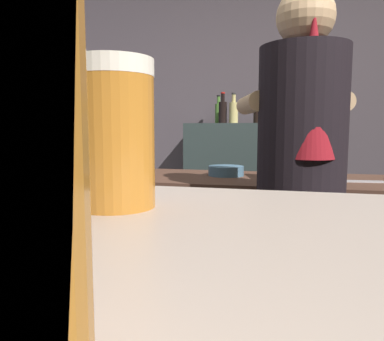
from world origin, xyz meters
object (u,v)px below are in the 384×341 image
object	(u,v)px
mini_fridge	(43,195)
chefs_knife	(357,181)
mixing_bowl	(226,171)
bottle_olive_oil	(257,112)
pint_glass_far	(114,134)
bartender	(301,176)
bottle_hot_sauce	(223,111)
bottle_soy	(234,112)
bottle_vinegar	(218,113)

from	to	relation	value
mini_fridge	chefs_knife	bearing A→B (deg)	-23.63
mixing_bowl	bottle_olive_oil	xyz separation A→B (m)	(0.07, 1.16, 0.37)
pint_glass_far	mini_fridge	bearing A→B (deg)	127.11
chefs_knife	bottle_olive_oil	bearing A→B (deg)	109.53
bartender	bottle_hot_sauce	size ratio (longest dim) A/B	6.53
bottle_soy	chefs_knife	bearing A→B (deg)	-58.05
bartender	bottle_hot_sauce	bearing A→B (deg)	3.80
bottle_soy	pint_glass_far	bearing A→B (deg)	-84.83
mini_fridge	mixing_bowl	size ratio (longest dim) A/B	5.72
bottle_soy	mixing_bowl	bearing A→B (deg)	-84.23
chefs_knife	mixing_bowl	bearing A→B (deg)	166.45
bottle_vinegar	mixing_bowl	bearing A→B (deg)	-78.13
mixing_bowl	bottle_hot_sauce	size ratio (longest dim) A/B	0.74
mini_fridge	bottle_soy	bearing A→B (deg)	3.80
mixing_bowl	chefs_knife	distance (m)	0.66
chefs_knife	bottle_soy	distance (m)	1.50
chefs_knife	pint_glass_far	distance (m)	1.67
bartender	bottle_olive_oil	size ratio (longest dim) A/B	6.86
bottle_olive_oil	bottle_hot_sauce	world-z (taller)	bottle_hot_sauce
mini_fridge	chefs_knife	distance (m)	2.79
bottle_vinegar	bottle_soy	size ratio (longest dim) A/B	0.98
bottle_vinegar	mini_fridge	bearing A→B (deg)	-171.06
mini_fridge	bottle_olive_oil	distance (m)	2.11
bottle_vinegar	bottle_olive_oil	distance (m)	0.36
bottle_olive_oil	bottle_hot_sauce	bearing A→B (deg)	-177.08
bottle_hot_sauce	mixing_bowl	bearing A→B (deg)	-79.67
mini_fridge	bottle_vinegar	xyz separation A→B (m)	(1.62, 0.25, 0.76)
chefs_knife	bottle_hot_sauce	world-z (taller)	bottle_hot_sauce
mixing_bowl	bottle_vinegar	size ratio (longest dim) A/B	0.79
mini_fridge	bottle_vinegar	size ratio (longest dim) A/B	4.51
mini_fridge	chefs_knife	size ratio (longest dim) A/B	4.61
chefs_knife	pint_glass_far	bearing A→B (deg)	-113.19
bartender	bottle_soy	distance (m)	1.74
pint_glass_far	mixing_bowl	bearing A→B (deg)	94.76
mixing_bowl	bottle_soy	world-z (taller)	bottle_soy
pint_glass_far	bottle_vinegar	size ratio (longest dim) A/B	0.61
bartender	mixing_bowl	world-z (taller)	bartender
bartender	bottle_soy	world-z (taller)	bartender
chefs_knife	pint_glass_far	size ratio (longest dim) A/B	1.59
bottle_vinegar	bottle_soy	bearing A→B (deg)	-42.01
mini_fridge	bottle_hot_sauce	bearing A→B (deg)	4.65
bottle_olive_oil	bottle_hot_sauce	distance (m)	0.28
bottle_olive_oil	bartender	bearing A→B (deg)	-79.84
chefs_knife	bottle_hot_sauce	xyz separation A→B (m)	(-0.86, 1.25, 0.40)
bartender	pint_glass_far	distance (m)	1.20
bottle_soy	bottle_olive_oil	bearing A→B (deg)	9.91
bartender	bottle_soy	size ratio (longest dim) A/B	6.78
bartender	mixing_bowl	distance (m)	0.63
bartender	bottle_olive_oil	bearing A→B (deg)	-5.47
mixing_bowl	chefs_knife	size ratio (longest dim) A/B	0.81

